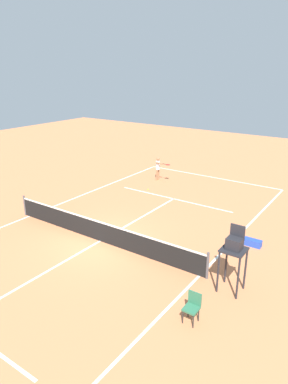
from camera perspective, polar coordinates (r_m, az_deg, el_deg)
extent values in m
plane|color=#D37A4C|center=(15.93, -7.15, -7.91)|extent=(60.00, 60.00, 0.00)
cube|color=white|center=(25.32, 10.92, 2.41)|extent=(9.80, 0.10, 0.01)
cube|color=white|center=(13.55, 8.99, -13.32)|extent=(0.10, 23.71, 0.01)
cube|color=white|center=(19.29, -18.14, -3.74)|extent=(0.10, 23.71, 0.01)
cube|color=white|center=(20.79, 4.83, -1.10)|extent=(7.35, 0.10, 0.01)
cube|color=white|center=(15.93, -7.15, -7.90)|extent=(0.10, 13.04, 0.01)
cylinder|color=#4C4C51|center=(13.17, 10.30, -11.73)|extent=(0.10, 0.10, 1.07)
cylinder|color=#4C4C51|center=(19.32, -18.85, -2.07)|extent=(0.10, 0.10, 1.07)
cube|color=black|center=(15.73, -7.22, -6.44)|extent=(10.40, 0.03, 0.91)
cube|color=white|center=(15.53, -7.30, -4.86)|extent=(10.40, 0.04, 0.06)
cylinder|color=#9E704C|center=(24.25, 2.39, 2.91)|extent=(0.12, 0.12, 0.75)
cylinder|color=#9E704C|center=(24.09, 2.12, 2.80)|extent=(0.12, 0.12, 0.75)
cylinder|color=white|center=(23.99, 2.27, 4.37)|extent=(0.28, 0.28, 0.58)
sphere|color=#9E704C|center=(23.87, 2.29, 5.44)|extent=(0.21, 0.21, 0.21)
cylinder|color=#9E704C|center=(24.13, 2.53, 4.54)|extent=(0.09, 0.09, 0.52)
cylinder|color=#9E704C|center=(23.64, 2.54, 4.71)|extent=(0.52, 0.11, 0.09)
cylinder|color=black|center=(23.43, 3.33, 4.56)|extent=(0.26, 0.05, 0.04)
ellipsoid|color=red|center=(23.28, 3.93, 4.44)|extent=(0.33, 0.29, 0.04)
sphere|color=#CCE033|center=(22.23, 0.65, 0.44)|extent=(0.07, 0.07, 0.07)
cylinder|color=#232328|center=(12.23, 15.06, -13.48)|extent=(0.07, 0.07, 1.55)
cylinder|color=#232328|center=(12.43, 11.97, -12.63)|extent=(0.07, 0.07, 1.55)
cylinder|color=#232328|center=(12.80, 16.18, -11.99)|extent=(0.07, 0.07, 1.55)
cylinder|color=#232328|center=(12.99, 13.22, -11.21)|extent=(0.07, 0.07, 1.55)
cube|color=#232328|center=(12.21, 14.42, -9.09)|extent=(0.80, 0.80, 0.06)
cube|color=#232328|center=(12.10, 14.51, -8.14)|extent=(0.50, 0.44, 0.40)
cube|color=#232328|center=(12.12, 14.99, -6.29)|extent=(0.50, 0.06, 0.50)
cylinder|color=#262626|center=(11.14, 8.02, -20.14)|extent=(0.04, 0.04, 0.45)
cylinder|color=#262626|center=(11.26, 6.33, -19.55)|extent=(0.04, 0.04, 0.45)
cylinder|color=#262626|center=(11.39, 8.88, -19.17)|extent=(0.04, 0.04, 0.45)
cylinder|color=#262626|center=(11.50, 7.22, -18.61)|extent=(0.04, 0.04, 0.45)
cube|color=#2D6B4C|center=(11.16, 7.68, -18.34)|extent=(0.44, 0.44, 0.06)
cube|color=#2D6B4C|center=(11.17, 8.28, -16.73)|extent=(0.44, 0.04, 0.44)
cube|color=#2647B7|center=(16.06, 17.24, -7.88)|extent=(0.76, 0.32, 0.30)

